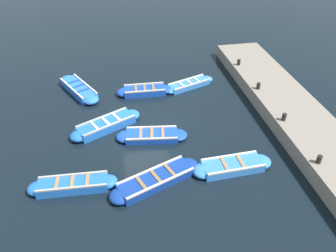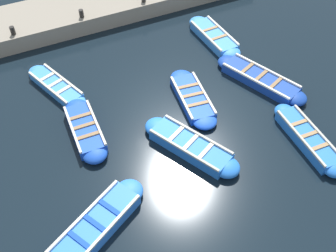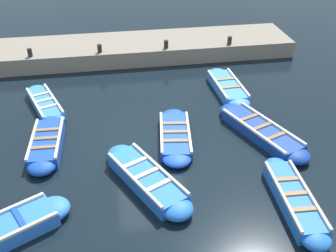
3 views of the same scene
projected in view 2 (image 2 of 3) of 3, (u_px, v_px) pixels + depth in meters
name	position (u px, v px, depth m)	size (l,w,h in m)	color
ground_plane	(176.00, 110.00, 14.48)	(120.00, 120.00, 0.00)	black
boat_stern_in	(96.00, 227.00, 11.10)	(2.54, 3.75, 0.46)	blue
boat_centre	(260.00, 79.00, 15.37)	(4.00, 2.27, 0.43)	navy
boat_near_quay	(214.00, 37.00, 17.28)	(3.46, 1.05, 0.41)	#3884E0
boat_outer_right	(56.00, 86.00, 15.14)	(3.31, 1.80, 0.36)	#3884E0
boat_mid_row	(190.00, 146.00, 13.07)	(3.69, 2.41, 0.47)	blue
boat_far_corner	(307.00, 138.00, 13.32)	(3.49, 0.93, 0.44)	blue
boat_broadside	(192.00, 98.00, 14.71)	(3.42, 1.34, 0.36)	#1947B7
boat_alongside	(85.00, 129.00, 13.59)	(3.21, 1.00, 0.44)	#1947B7
quay_wall	(106.00, 5.00, 18.67)	(2.85, 15.13, 0.74)	gray
bollard_mid_south	(81.00, 13.00, 17.19)	(0.20, 0.20, 0.35)	black
bollard_south	(13.00, 31.00, 16.32)	(0.20, 0.20, 0.35)	black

